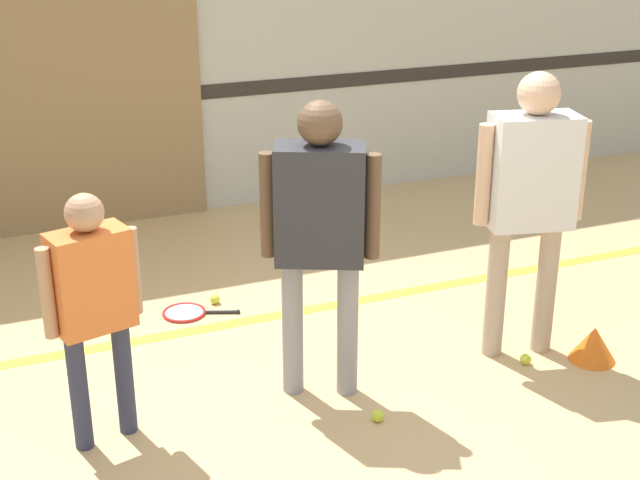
{
  "coord_description": "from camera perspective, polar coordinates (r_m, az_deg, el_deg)",
  "views": [
    {
      "loc": [
        -1.62,
        -3.88,
        2.59
      ],
      "look_at": [
        0.02,
        0.08,
        0.9
      ],
      "focal_mm": 50.0,
      "sensor_mm": 36.0,
      "label": 1
    }
  ],
  "objects": [
    {
      "name": "tennis_ball_near_instructor",
      "position": [
        4.75,
        3.71,
        -11.16
      ],
      "size": [
        0.07,
        0.07,
        0.07
      ],
      "primitive_type": "sphere",
      "color": "#CCE038",
      "rests_on": "ground_plane"
    },
    {
      "name": "person_instructor",
      "position": [
        4.58,
        0.0,
        1.3
      ],
      "size": [
        0.57,
        0.42,
        1.63
      ],
      "rotation": [
        0.0,
        0.0,
        -0.44
      ],
      "color": "gray",
      "rests_on": "ground_plane"
    },
    {
      "name": "ground_plane",
      "position": [
        4.94,
        0.14,
        -10.1
      ],
      "size": [
        16.0,
        16.0,
        0.0
      ],
      "primitive_type": "plane",
      "color": "tan"
    },
    {
      "name": "wall_back",
      "position": [
        7.41,
        -9.94,
        13.49
      ],
      "size": [
        16.0,
        0.07,
        3.2
      ],
      "color": "beige",
      "rests_on": "ground_plane"
    },
    {
      "name": "tennis_ball_by_spare_racket",
      "position": [
        6.02,
        -6.74,
        -3.78
      ],
      "size": [
        0.07,
        0.07,
        0.07
      ],
      "primitive_type": "sphere",
      "color": "#CCE038",
      "rests_on": "ground_plane"
    },
    {
      "name": "racket_spare_on_floor",
      "position": [
        5.92,
        -8.5,
        -4.61
      ],
      "size": [
        0.53,
        0.37,
        0.03
      ],
      "rotation": [
        0.0,
        0.0,
        5.91
      ],
      "color": "red",
      "rests_on": "ground_plane"
    },
    {
      "name": "person_student_left",
      "position": [
        4.36,
        -14.35,
        -3.34
      ],
      "size": [
        0.48,
        0.29,
        1.31
      ],
      "rotation": [
        0.0,
        0.0,
        0.25
      ],
      "color": "#2D334C",
      "rests_on": "ground_plane"
    },
    {
      "name": "training_cone",
      "position": [
        5.5,
        17.1,
        -6.37
      ],
      "size": [
        0.27,
        0.27,
        0.21
      ],
      "color": "orange",
      "rests_on": "ground_plane"
    },
    {
      "name": "person_student_right",
      "position": [
        5.13,
        13.32,
        3.37
      ],
      "size": [
        0.63,
        0.36,
        1.69
      ],
      "rotation": [
        0.0,
        0.0,
        2.9
      ],
      "color": "tan",
      "rests_on": "ground_plane"
    },
    {
      "name": "floor_stripe",
      "position": [
        5.8,
        -3.87,
        -5.03
      ],
      "size": [
        14.4,
        0.1,
        0.01
      ],
      "color": "yellow",
      "rests_on": "ground_plane"
    },
    {
      "name": "wall_panel",
      "position": [
        7.31,
        -16.5,
        8.14
      ],
      "size": [
        2.31,
        0.05,
        2.02
      ],
      "color": "#93754C",
      "rests_on": "ground_plane"
    },
    {
      "name": "tennis_ball_stray_left",
      "position": [
        5.39,
        13.03,
        -7.44
      ],
      "size": [
        0.07,
        0.07,
        0.07
      ],
      "primitive_type": "sphere",
      "color": "#CCE038",
      "rests_on": "ground_plane"
    }
  ]
}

